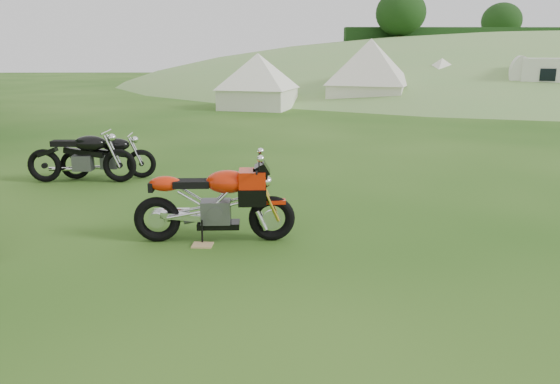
{
  "coord_description": "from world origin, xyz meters",
  "views": [
    {
      "loc": [
        -0.21,
        -5.72,
        2.47
      ],
      "look_at": [
        -0.08,
        0.4,
        0.88
      ],
      "focal_mm": 35.0,
      "sensor_mm": 36.0,
      "label": 1
    }
  ],
  "objects_px": {
    "sport_motorcycle": "(214,197)",
    "tent_left": "(258,80)",
    "vintage_moto_d": "(108,155)",
    "plywood_board": "(202,245)",
    "vintage_moto_b": "(81,155)",
    "tent_right": "(441,79)",
    "tent_mid": "(370,74)"
  },
  "relations": [
    {
      "from": "tent_left",
      "to": "tent_right",
      "type": "relative_size",
      "value": 1.07
    },
    {
      "from": "plywood_board",
      "to": "tent_mid",
      "type": "relative_size",
      "value": 0.08
    },
    {
      "from": "vintage_moto_d",
      "to": "tent_mid",
      "type": "xyz_separation_m",
      "value": [
        7.8,
        14.59,
        0.95
      ]
    },
    {
      "from": "plywood_board",
      "to": "tent_right",
      "type": "distance_m",
      "value": 21.87
    },
    {
      "from": "sport_motorcycle",
      "to": "tent_left",
      "type": "bearing_deg",
      "value": 88.48
    },
    {
      "from": "vintage_moto_b",
      "to": "vintage_moto_d",
      "type": "height_order",
      "value": "vintage_moto_b"
    },
    {
      "from": "vintage_moto_b",
      "to": "tent_right",
      "type": "bearing_deg",
      "value": 54.63
    },
    {
      "from": "sport_motorcycle",
      "to": "tent_left",
      "type": "xyz_separation_m",
      "value": [
        0.28,
        17.24,
        0.63
      ]
    },
    {
      "from": "sport_motorcycle",
      "to": "vintage_moto_d",
      "type": "height_order",
      "value": "sport_motorcycle"
    },
    {
      "from": "plywood_board",
      "to": "vintage_moto_d",
      "type": "distance_m",
      "value": 4.56
    },
    {
      "from": "plywood_board",
      "to": "vintage_moto_d",
      "type": "height_order",
      "value": "vintage_moto_d"
    },
    {
      "from": "tent_left",
      "to": "vintage_moto_d",
      "type": "bearing_deg",
      "value": -84.45
    },
    {
      "from": "vintage_moto_d",
      "to": "plywood_board",
      "type": "bearing_deg",
      "value": -63.11
    },
    {
      "from": "vintage_moto_b",
      "to": "tent_left",
      "type": "distance_m",
      "value": 14.2
    },
    {
      "from": "vintage_moto_b",
      "to": "tent_right",
      "type": "relative_size",
      "value": 0.76
    },
    {
      "from": "tent_mid",
      "to": "tent_right",
      "type": "bearing_deg",
      "value": 40.34
    },
    {
      "from": "tent_left",
      "to": "tent_right",
      "type": "distance_m",
      "value": 9.06
    },
    {
      "from": "plywood_board",
      "to": "sport_motorcycle",
      "type": "bearing_deg",
      "value": 53.72
    },
    {
      "from": "vintage_moto_b",
      "to": "sport_motorcycle",
      "type": "bearing_deg",
      "value": -49.09
    },
    {
      "from": "sport_motorcycle",
      "to": "tent_mid",
      "type": "xyz_separation_m",
      "value": [
        5.35,
        18.29,
        0.82
      ]
    },
    {
      "from": "vintage_moto_b",
      "to": "tent_left",
      "type": "relative_size",
      "value": 0.71
    },
    {
      "from": "tent_left",
      "to": "vintage_moto_b",
      "type": "bearing_deg",
      "value": -85.87
    },
    {
      "from": "sport_motorcycle",
      "to": "vintage_moto_b",
      "type": "bearing_deg",
      "value": 129.45
    },
    {
      "from": "plywood_board",
      "to": "vintage_moto_b",
      "type": "relative_size",
      "value": 0.13
    },
    {
      "from": "plywood_board",
      "to": "tent_right",
      "type": "bearing_deg",
      "value": 65.17
    },
    {
      "from": "sport_motorcycle",
      "to": "tent_right",
      "type": "distance_m",
      "value": 21.6
    },
    {
      "from": "tent_mid",
      "to": "tent_right",
      "type": "height_order",
      "value": "tent_mid"
    },
    {
      "from": "tent_mid",
      "to": "plywood_board",
      "type": "bearing_deg",
      "value": -86.09
    },
    {
      "from": "plywood_board",
      "to": "vintage_moto_b",
      "type": "height_order",
      "value": "vintage_moto_b"
    },
    {
      "from": "sport_motorcycle",
      "to": "vintage_moto_b",
      "type": "height_order",
      "value": "sport_motorcycle"
    },
    {
      "from": "tent_left",
      "to": "tent_mid",
      "type": "relative_size",
      "value": 0.87
    },
    {
      "from": "vintage_moto_b",
      "to": "plywood_board",
      "type": "bearing_deg",
      "value": -52.2
    }
  ]
}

